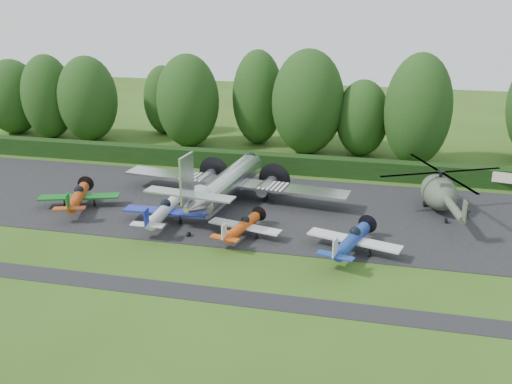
% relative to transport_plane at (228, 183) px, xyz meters
% --- Properties ---
extents(ground, '(160.00, 160.00, 0.00)m').
position_rel_transport_plane_xyz_m(ground, '(0.67, -10.65, -2.01)').
color(ground, '#294814').
rests_on(ground, ground).
extents(apron, '(70.00, 18.00, 0.01)m').
position_rel_transport_plane_xyz_m(apron, '(0.67, -0.65, -2.00)').
color(apron, black).
rests_on(apron, ground).
extents(taxiway_verge, '(70.00, 2.00, 0.00)m').
position_rel_transport_plane_xyz_m(taxiway_verge, '(0.67, -16.65, -2.00)').
color(taxiway_verge, black).
rests_on(taxiway_verge, ground).
extents(hedgerow, '(90.00, 1.60, 2.00)m').
position_rel_transport_plane_xyz_m(hedgerow, '(0.67, 10.35, -2.01)').
color(hedgerow, black).
rests_on(hedgerow, ground).
extents(transport_plane, '(22.45, 17.21, 7.19)m').
position_rel_transport_plane_xyz_m(transport_plane, '(0.00, 0.00, 0.00)').
color(transport_plane, silver).
rests_on(transport_plane, ground).
extents(light_plane_red, '(7.30, 7.68, 2.81)m').
position_rel_transport_plane_xyz_m(light_plane_red, '(-13.00, -4.47, -0.84)').
color(light_plane_red, '#AB380F').
rests_on(light_plane_red, ground).
extents(light_plane_white, '(7.39, 7.77, 2.84)m').
position_rel_transport_plane_xyz_m(light_plane_white, '(-4.01, -6.14, -0.82)').
color(light_plane_white, silver).
rests_on(light_plane_white, ground).
extents(light_plane_orange, '(6.23, 6.55, 2.39)m').
position_rel_transport_plane_xyz_m(light_plane_orange, '(3.27, -7.36, -1.01)').
color(light_plane_orange, '#D1460C').
rests_on(light_plane_orange, ground).
extents(light_plane_blue, '(7.33, 7.70, 2.82)m').
position_rel_transport_plane_xyz_m(light_plane_blue, '(12.14, -8.47, -0.83)').
color(light_plane_blue, navy).
rests_on(light_plane_blue, ground).
extents(helicopter, '(11.69, 13.68, 3.76)m').
position_rel_transport_plane_xyz_m(helicopter, '(19.18, 2.40, 0.02)').
color(helicopter, '#3B4837').
rests_on(helicopter, ground).
extents(sign_board, '(3.36, 0.13, 1.89)m').
position_rel_transport_plane_xyz_m(sign_board, '(25.46, 9.47, -0.73)').
color(sign_board, '#3F3326').
rests_on(sign_board, ground).
extents(tree_0, '(7.41, 7.41, 12.67)m').
position_rel_transport_plane_xyz_m(tree_0, '(17.44, 16.39, 4.32)').
color(tree_0, black).
rests_on(tree_0, ground).
extents(tree_1, '(8.63, 8.63, 12.54)m').
position_rel_transport_plane_xyz_m(tree_1, '(4.83, 18.58, 4.26)').
color(tree_1, black).
rests_on(tree_1, ground).
extents(tree_2, '(7.59, 7.59, 11.05)m').
position_rel_transport_plane_xyz_m(tree_2, '(-23.73, 18.12, 3.51)').
color(tree_2, black).
rests_on(tree_2, ground).
extents(tree_3, '(5.28, 5.28, 9.31)m').
position_rel_transport_plane_xyz_m(tree_3, '(-15.75, 24.00, 2.63)').
color(tree_3, black).
rests_on(tree_3, ground).
extents(tree_4, '(6.23, 6.23, 9.11)m').
position_rel_transport_plane_xyz_m(tree_4, '(11.33, 19.12, 2.54)').
color(tree_4, black).
rests_on(tree_4, ground).
extents(tree_5, '(7.64, 7.64, 10.14)m').
position_rel_transport_plane_xyz_m(tree_5, '(-35.73, 19.46, 3.05)').
color(tree_5, black).
rests_on(tree_5, ground).
extents(tree_6, '(7.81, 7.81, 11.60)m').
position_rel_transport_plane_xyz_m(tree_6, '(-10.19, 18.41, 3.78)').
color(tree_6, black).
rests_on(tree_6, ground).
extents(tree_7, '(6.46, 6.46, 11.98)m').
position_rel_transport_plane_xyz_m(tree_7, '(-1.94, 21.55, 3.97)').
color(tree_7, black).
rests_on(tree_7, ground).
extents(tree_8, '(6.75, 6.75, 11.06)m').
position_rel_transport_plane_xyz_m(tree_8, '(-29.60, 18.31, 3.51)').
color(tree_8, black).
rests_on(tree_8, ground).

